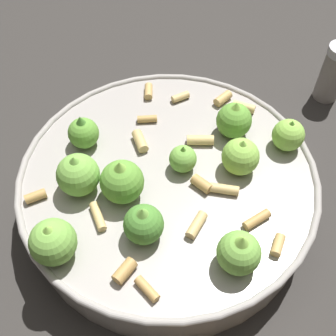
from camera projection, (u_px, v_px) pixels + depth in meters
The scene contains 3 objects.
ground_plane at pixel (168, 202), 0.53m from camera, with size 2.40×2.40×0.00m, color #2D2B28.
cooking_pan at pixel (167, 186), 0.49m from camera, with size 0.35×0.35×0.12m.
pepper_shaker at pixel (333, 73), 0.61m from camera, with size 0.04×0.04×0.09m.
Camera 1 is at (-0.22, -0.19, 0.44)m, focal length 44.62 mm.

